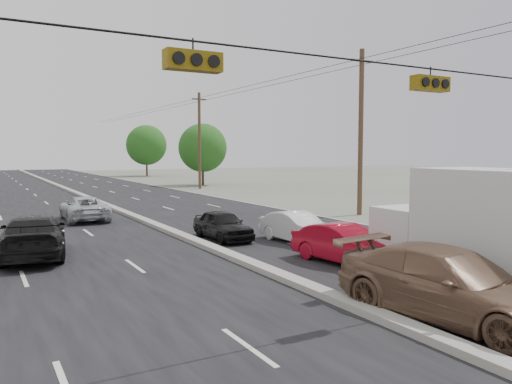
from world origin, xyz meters
TOP-DOWN VIEW (x-y plane):
  - ground at (0.00, 0.00)m, footprint 200.00×200.00m
  - road_surface at (0.00, 30.00)m, footprint 20.00×160.00m
  - center_median at (0.00, 30.00)m, footprint 0.50×160.00m
  - utility_pole_right_b at (12.50, 15.00)m, footprint 1.60×0.30m
  - utility_pole_right_c at (12.50, 40.00)m, footprint 1.60×0.30m
  - traffic_signals at (1.40, 0.00)m, footprint 25.00×0.30m
  - tree_right_mid at (15.00, 45.00)m, footprint 5.60×5.60m
  - tree_right_far at (16.00, 70.00)m, footprint 6.40×6.40m
  - box_truck at (4.42, 0.51)m, footprint 2.60×6.75m
  - tan_sedan at (1.40, -0.81)m, footprint 2.97×5.84m
  - red_sedan at (3.00, 4.86)m, footprint 1.93×4.21m
  - queue_car_a at (1.40, 11.20)m, footprint 1.55×3.77m
  - queue_car_b at (3.84, 8.98)m, footprint 1.67×4.01m
  - queue_car_d at (7.72, 5.10)m, footprint 2.68×5.19m
  - oncoming_near at (-6.22, 11.25)m, footprint 2.91×5.66m
  - oncoming_far at (-2.73, 20.58)m, footprint 2.38×4.92m

SIDE VIEW (x-z plane):
  - ground at x=0.00m, z-range 0.00..0.00m
  - road_surface at x=0.00m, z-range -0.01..0.01m
  - center_median at x=0.00m, z-range 0.00..0.20m
  - queue_car_a at x=1.40m, z-range 0.00..1.28m
  - queue_car_b at x=3.84m, z-range 0.00..1.29m
  - red_sedan at x=3.00m, z-range 0.00..1.34m
  - oncoming_far at x=-2.73m, z-range 0.00..1.35m
  - queue_car_d at x=7.72m, z-range 0.00..1.44m
  - oncoming_near at x=-6.22m, z-range 0.00..1.57m
  - tan_sedan at x=1.40m, z-range 0.00..1.62m
  - box_truck at x=4.42m, z-range 0.04..3.42m
  - tree_right_mid at x=15.00m, z-range 0.77..7.91m
  - tree_right_far at x=16.00m, z-range 0.88..9.04m
  - utility_pole_right_b at x=12.50m, z-range 0.11..10.11m
  - utility_pole_right_c at x=12.50m, z-range 0.11..10.11m
  - traffic_signals at x=1.40m, z-range 5.22..5.77m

